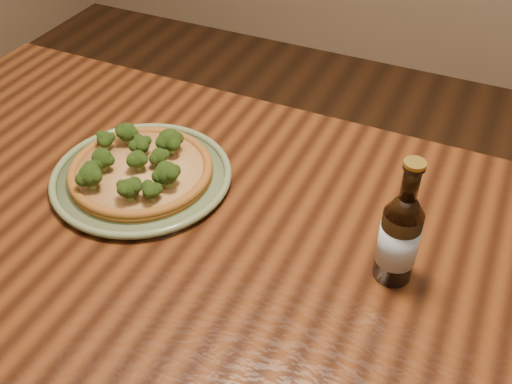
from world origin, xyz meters
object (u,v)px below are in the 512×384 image
at_px(table, 224,289).
at_px(pizza, 140,169).
at_px(plate, 142,176).
at_px(beer_bottle, 399,237).

xyz_separation_m(table, pizza, (-0.22, 0.10, 0.12)).
bearing_deg(pizza, plate, 81.35).
bearing_deg(plate, table, -24.43).
distance_m(plate, pizza, 0.02).
bearing_deg(beer_bottle, table, -170.62).
bearing_deg(beer_bottle, plate, 171.22).
bearing_deg(plate, beer_bottle, -3.91).
height_order(plate, pizza, pizza).
relative_size(plate, beer_bottle, 1.52).
distance_m(pizza, beer_bottle, 0.48).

